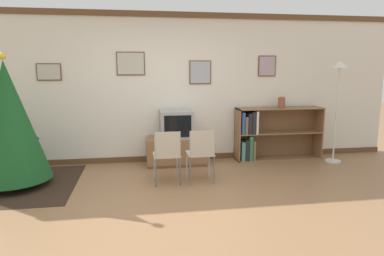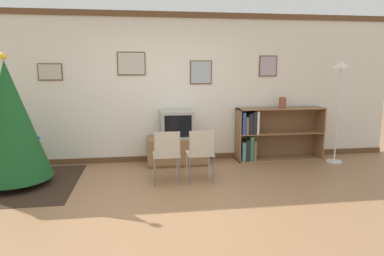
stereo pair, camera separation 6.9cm
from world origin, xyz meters
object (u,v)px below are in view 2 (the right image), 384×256
object	(u,v)px
standing_lamp	(340,85)
folding_chair_right	(201,152)
vase	(282,102)
tv_console	(177,151)
folding_chair_left	(167,154)
bookshelf	(266,134)
television	(177,124)
christmas_tree	(9,121)

from	to	relation	value
standing_lamp	folding_chair_right	bearing A→B (deg)	-164.07
folding_chair_right	vase	distance (m)	2.16
tv_console	vase	distance (m)	2.16
folding_chair_right	folding_chair_left	bearing A→B (deg)	180.00
tv_console	bookshelf	xyz separation A→B (m)	(1.71, 0.09, 0.24)
standing_lamp	bookshelf	bearing A→B (deg)	161.80
vase	folding_chair_left	bearing A→B (deg)	-153.47
tv_console	television	xyz separation A→B (m)	(-0.00, -0.00, 0.49)
christmas_tree	bookshelf	world-z (taller)	christmas_tree
television	vase	xyz separation A→B (m)	(1.99, 0.08, 0.35)
christmas_tree	folding_chair_right	bearing A→B (deg)	-6.11
folding_chair_left	folding_chair_right	xyz separation A→B (m)	(0.51, 0.00, 0.00)
tv_console	folding_chair_left	bearing A→B (deg)	-103.73
folding_chair_right	bookshelf	size ratio (longest dim) A/B	0.50
folding_chair_left	tv_console	bearing A→B (deg)	76.27
christmas_tree	standing_lamp	world-z (taller)	christmas_tree
television	folding_chair_left	distance (m)	1.11
television	vase	world-z (taller)	vase
folding_chair_right	bookshelf	xyz separation A→B (m)	(1.45, 1.14, 0.02)
christmas_tree	tv_console	size ratio (longest dim) A/B	1.81
bookshelf	folding_chair_right	bearing A→B (deg)	-141.84
television	folding_chair_left	bearing A→B (deg)	-103.76
folding_chair_left	vase	distance (m)	2.59
television	standing_lamp	world-z (taller)	standing_lamp
folding_chair_right	vase	xyz separation A→B (m)	(1.74, 1.12, 0.61)
tv_console	vase	size ratio (longest dim) A/B	5.19
folding_chair_right	standing_lamp	xyz separation A→B (m)	(2.64, 0.75, 0.94)
vase	standing_lamp	size ratio (longest dim) A/B	0.11
christmas_tree	folding_chair_left	world-z (taller)	christmas_tree
christmas_tree	standing_lamp	xyz separation A→B (m)	(5.41, 0.46, 0.45)
christmas_tree	vase	world-z (taller)	christmas_tree
folding_chair_left	folding_chair_right	world-z (taller)	same
television	folding_chair_left	size ratio (longest dim) A/B	0.69
folding_chair_right	bookshelf	distance (m)	1.85
tv_console	folding_chair_right	bearing A→B (deg)	-76.27
television	folding_chair_right	distance (m)	1.11
television	vase	size ratio (longest dim) A/B	2.76
christmas_tree	television	world-z (taller)	christmas_tree
christmas_tree	television	bearing A→B (deg)	16.62
television	folding_chair_right	bearing A→B (deg)	-76.24
christmas_tree	standing_lamp	distance (m)	5.44
tv_console	vase	xyz separation A→B (m)	(1.99, 0.08, 0.84)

